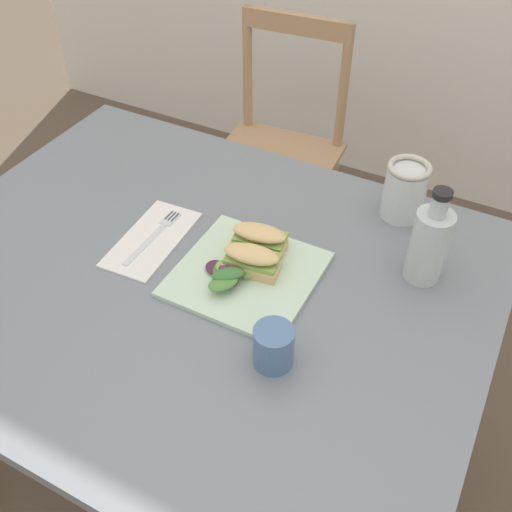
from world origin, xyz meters
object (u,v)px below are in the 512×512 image
mason_jar_iced_tea (404,193)px  sandwich_half_front (252,260)px  fork_on_napkin (156,233)px  dining_table (195,315)px  sandwich_half_back (260,238)px  chair_wooden_far (277,154)px  cup_extra_side (273,346)px  plate_lunch (246,274)px  bottle_cold_brew (428,248)px

mason_jar_iced_tea → sandwich_half_front: bearing=-122.4°
sandwich_half_front → mason_jar_iced_tea: size_ratio=0.90×
sandwich_half_front → fork_on_napkin: (-0.23, 0.01, -0.03)m
dining_table → sandwich_half_back: sandwich_half_back is taller
chair_wooden_far → cup_extra_side: chair_wooden_far is taller
sandwich_half_front → sandwich_half_back: 0.06m
chair_wooden_far → mason_jar_iced_tea: 0.81m
plate_lunch → mason_jar_iced_tea: size_ratio=2.04×
sandwich_half_front → cup_extra_side: (0.13, -0.17, 0.00)m
plate_lunch → fork_on_napkin: 0.23m
dining_table → bottle_cold_brew: bearing=26.6°
dining_table → mason_jar_iced_tea: mason_jar_iced_tea is taller
dining_table → plate_lunch: size_ratio=4.37×
bottle_cold_brew → sandwich_half_front: bearing=-152.9°
dining_table → chair_wooden_far: (-0.23, 0.86, -0.16)m
sandwich_half_back → mason_jar_iced_tea: bearing=49.7°
fork_on_napkin → bottle_cold_brew: (0.53, 0.14, 0.07)m
cup_extra_side → mason_jar_iced_tea: bearing=81.7°
chair_wooden_far → plate_lunch: 0.93m
dining_table → cup_extra_side: (0.24, -0.12, 0.17)m
sandwich_half_back → fork_on_napkin: bearing=-166.7°
bottle_cold_brew → mason_jar_iced_tea: 0.19m
bottle_cold_brew → mason_jar_iced_tea: size_ratio=1.58×
dining_table → sandwich_half_back: size_ratio=9.90×
chair_wooden_far → sandwich_half_back: 0.88m
chair_wooden_far → mason_jar_iced_tea: size_ratio=6.76×
sandwich_half_front → fork_on_napkin: 0.24m
sandwich_half_back → cup_extra_side: 0.27m
chair_wooden_far → sandwich_half_front: 0.94m
bottle_cold_brew → mason_jar_iced_tea: bottle_cold_brew is taller
plate_lunch → dining_table: bearing=-157.8°
chair_wooden_far → fork_on_napkin: (0.10, -0.80, 0.30)m
dining_table → cup_extra_side: 0.31m
sandwich_half_back → chair_wooden_far: bearing=113.1°
bottle_cold_brew → fork_on_napkin: bearing=-165.1°
dining_table → bottle_cold_brew: 0.49m
fork_on_napkin → bottle_cold_brew: 0.55m
bottle_cold_brew → cup_extra_side: bearing=-117.2°
plate_lunch → sandwich_half_front: 0.04m
sandwich_half_back → bottle_cold_brew: 0.32m
sandwich_half_back → mason_jar_iced_tea: size_ratio=0.90×
sandwich_half_back → fork_on_napkin: sandwich_half_back is taller
plate_lunch → bottle_cold_brew: bearing=28.0°
chair_wooden_far → sandwich_half_back: (0.32, -0.75, 0.33)m
fork_on_napkin → bottle_cold_brew: bearing=14.9°
bottle_cold_brew → cup_extra_side: bottle_cold_brew is taller
chair_wooden_far → plate_lunch: chair_wooden_far is taller
chair_wooden_far → bottle_cold_brew: bottle_cold_brew is taller
mason_jar_iced_tea → bottle_cold_brew: bearing=-60.5°
fork_on_napkin → sandwich_half_front: bearing=-2.5°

